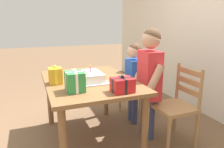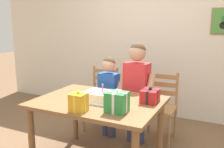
# 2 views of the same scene
# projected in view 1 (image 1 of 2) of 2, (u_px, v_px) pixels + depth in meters

# --- Properties ---
(ground_plane) EXTENTS (20.00, 20.00, 0.00)m
(ground_plane) POSITION_uv_depth(u_px,v_px,m) (91.00, 138.00, 2.64)
(ground_plane) COLOR brown
(back_wall) EXTENTS (6.40, 0.11, 2.60)m
(back_wall) POSITION_uv_depth(u_px,v_px,m) (218.00, 29.00, 2.98)
(back_wall) COLOR silver
(back_wall) RESTS_ON ground
(dining_table) EXTENTS (1.34, 0.98, 0.75)m
(dining_table) POSITION_uv_depth(u_px,v_px,m) (90.00, 88.00, 2.48)
(dining_table) COLOR brown
(dining_table) RESTS_ON ground
(birthday_cake) EXTENTS (0.44, 0.34, 0.19)m
(birthday_cake) POSITION_uv_depth(u_px,v_px,m) (90.00, 77.00, 2.40)
(birthday_cake) COLOR silver
(birthday_cake) RESTS_ON dining_table
(gift_box_red_large) EXTENTS (0.20, 0.18, 0.23)m
(gift_box_red_large) POSITION_uv_depth(u_px,v_px,m) (75.00, 81.00, 2.05)
(gift_box_red_large) COLOR #2D8E42
(gift_box_red_large) RESTS_ON dining_table
(gift_box_beside_cake) EXTENTS (0.15, 0.14, 0.21)m
(gift_box_beside_cake) POSITION_uv_depth(u_px,v_px,m) (55.00, 76.00, 2.30)
(gift_box_beside_cake) COLOR gold
(gift_box_beside_cake) RESTS_ON dining_table
(gift_box_corner_small) EXTENTS (0.17, 0.21, 0.17)m
(gift_box_corner_small) POSITION_uv_depth(u_px,v_px,m) (122.00, 85.00, 2.03)
(gift_box_corner_small) COLOR red
(gift_box_corner_small) RESTS_ON dining_table
(chair_left) EXTENTS (0.45, 0.45, 0.92)m
(chair_left) POSITION_uv_depth(u_px,v_px,m) (139.00, 84.00, 3.25)
(chair_left) COLOR #A87A4C
(chair_left) RESTS_ON ground
(chair_right) EXTENTS (0.42, 0.42, 0.92)m
(chair_right) POSITION_uv_depth(u_px,v_px,m) (177.00, 105.00, 2.44)
(chair_right) COLOR #A87A4C
(chair_right) RESTS_ON ground
(child_older) EXTENTS (0.50, 0.29, 1.34)m
(child_older) POSITION_uv_depth(u_px,v_px,m) (149.00, 73.00, 2.51)
(child_older) COLOR #38426B
(child_older) RESTS_ON ground
(child_younger) EXTENTS (0.42, 0.25, 1.13)m
(child_younger) POSITION_uv_depth(u_px,v_px,m) (133.00, 76.00, 2.91)
(child_younger) COLOR #38426B
(child_younger) RESTS_ON ground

